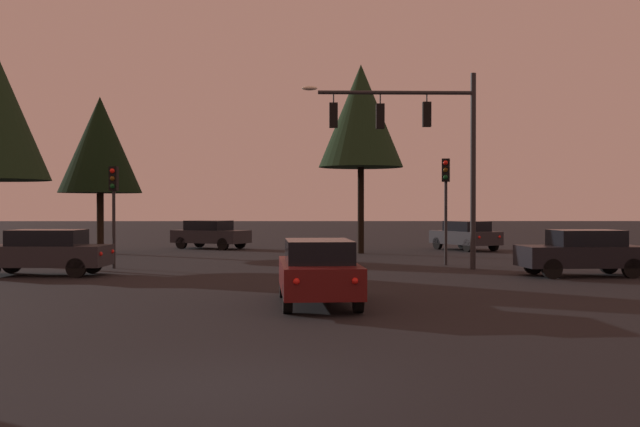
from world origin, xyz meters
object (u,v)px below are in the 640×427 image
(car_far_lane, at_px, (210,234))
(tree_behind_sign, at_px, (361,116))
(car_nearside_lane, at_px, (318,271))
(car_crossing_right, at_px, (583,252))
(car_crossing_left, at_px, (44,252))
(traffic_light_corner_right, at_px, (114,196))
(traffic_light_corner_left, at_px, (446,190))
(tree_left_far, at_px, (100,145))
(traffic_signal_mast_arm, at_px, (420,134))
(car_parked_lot, at_px, (465,235))

(car_far_lane, bearing_deg, tree_behind_sign, -28.62)
(car_nearside_lane, relative_size, car_crossing_right, 1.09)
(car_crossing_left, bearing_deg, traffic_light_corner_right, 61.44)
(traffic_light_corner_left, distance_m, tree_left_far, 17.45)
(car_nearside_lane, bearing_deg, car_crossing_right, 39.35)
(traffic_signal_mast_arm, relative_size, tree_left_far, 0.93)
(traffic_signal_mast_arm, relative_size, traffic_light_corner_left, 1.72)
(traffic_signal_mast_arm, distance_m, car_crossing_left, 13.62)
(car_nearside_lane, height_order, tree_behind_sign, tree_behind_sign)
(car_crossing_left, relative_size, car_crossing_right, 1.05)
(traffic_light_corner_left, xyz_separation_m, car_far_lane, (-10.69, 11.79, -2.15))
(traffic_signal_mast_arm, bearing_deg, car_nearside_lane, -110.86)
(traffic_light_corner_left, relative_size, car_parked_lot, 0.96)
(car_nearside_lane, relative_size, tree_left_far, 0.59)
(car_parked_lot, bearing_deg, tree_left_far, -172.35)
(traffic_light_corner_right, xyz_separation_m, tree_left_far, (-2.96, 9.04, 2.58))
(tree_behind_sign, bearing_deg, car_parked_lot, 25.09)
(traffic_light_corner_right, relative_size, tree_behind_sign, 0.41)
(traffic_light_corner_left, bearing_deg, car_crossing_left, -163.23)
(traffic_light_corner_right, xyz_separation_m, car_crossing_left, (-1.57, -2.88, -1.89))
(car_nearside_lane, bearing_deg, traffic_light_corner_left, 66.90)
(traffic_signal_mast_arm, xyz_separation_m, traffic_light_corner_right, (-11.23, 0.63, -2.21))
(traffic_signal_mast_arm, height_order, traffic_light_corner_left, traffic_signal_mast_arm)
(tree_left_far, bearing_deg, car_nearside_lane, -62.01)
(car_crossing_right, height_order, tree_left_far, tree_left_far)
(car_parked_lot, distance_m, tree_behind_sign, 8.56)
(car_crossing_left, height_order, tree_left_far, tree_left_far)
(traffic_light_corner_right, relative_size, car_nearside_lane, 0.84)
(car_crossing_right, distance_m, car_far_lane, 21.90)
(traffic_signal_mast_arm, height_order, car_crossing_left, traffic_signal_mast_arm)
(car_crossing_right, xyz_separation_m, car_far_lane, (-14.35, 16.54, 0.00))
(car_crossing_right, relative_size, car_parked_lot, 0.96)
(traffic_light_corner_right, height_order, car_crossing_left, traffic_light_corner_right)
(tree_behind_sign, bearing_deg, traffic_light_corner_left, -69.39)
(traffic_signal_mast_arm, height_order, traffic_light_corner_right, traffic_signal_mast_arm)
(car_nearside_lane, distance_m, car_crossing_right, 11.31)
(car_crossing_left, relative_size, tree_left_far, 0.57)
(car_parked_lot, bearing_deg, car_far_lane, 173.01)
(traffic_light_corner_right, bearing_deg, car_crossing_right, -11.78)
(car_nearside_lane, height_order, tree_left_far, tree_left_far)
(car_nearside_lane, relative_size, car_parked_lot, 1.04)
(car_far_lane, bearing_deg, car_crossing_right, -49.05)
(car_crossing_right, xyz_separation_m, car_parked_lot, (-0.84, 14.88, -0.00))
(traffic_signal_mast_arm, bearing_deg, traffic_light_corner_right, 176.80)
(traffic_light_corner_right, bearing_deg, tree_left_far, 108.14)
(car_crossing_right, relative_size, tree_left_far, 0.54)
(traffic_light_corner_left, xyz_separation_m, traffic_light_corner_right, (-12.53, -1.37, -0.26))
(car_crossing_left, height_order, car_far_lane, same)
(car_far_lane, relative_size, tree_behind_sign, 0.48)
(traffic_light_corner_left, distance_m, car_parked_lot, 10.74)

